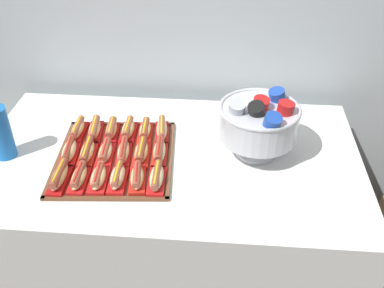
% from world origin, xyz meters
% --- Properties ---
extents(ground_plane, '(10.00, 10.00, 0.00)m').
position_xyz_m(ground_plane, '(0.00, 0.00, 0.00)').
color(ground_plane, '#4C4238').
extents(buffet_table, '(1.63, 0.95, 0.78)m').
position_xyz_m(buffet_table, '(0.00, 0.00, 0.41)').
color(buffet_table, white).
rests_on(buffet_table, ground_plane).
extents(serving_tray, '(0.52, 0.56, 0.01)m').
position_xyz_m(serving_tray, '(-0.22, -0.05, 0.78)').
color(serving_tray, brown).
rests_on(serving_tray, buffet_table).
extents(hot_dog_0, '(0.07, 0.18, 0.06)m').
position_xyz_m(hot_dog_0, '(-0.39, -0.22, 0.82)').
color(hot_dog_0, '#B21414').
rests_on(hot_dog_0, serving_tray).
extents(hot_dog_1, '(0.07, 0.17, 0.06)m').
position_xyz_m(hot_dog_1, '(-0.32, -0.22, 0.81)').
color(hot_dog_1, red).
rests_on(hot_dog_1, serving_tray).
extents(hot_dog_2, '(0.08, 0.17, 0.06)m').
position_xyz_m(hot_dog_2, '(-0.24, -0.21, 0.81)').
color(hot_dog_2, red).
rests_on(hot_dog_2, serving_tray).
extents(hot_dog_3, '(0.07, 0.16, 0.06)m').
position_xyz_m(hot_dog_3, '(-0.17, -0.21, 0.82)').
color(hot_dog_3, red).
rests_on(hot_dog_3, serving_tray).
extents(hot_dog_4, '(0.08, 0.16, 0.06)m').
position_xyz_m(hot_dog_4, '(-0.10, -0.20, 0.81)').
color(hot_dog_4, red).
rests_on(hot_dog_4, serving_tray).
extents(hot_dog_5, '(0.07, 0.18, 0.06)m').
position_xyz_m(hot_dog_5, '(-0.02, -0.20, 0.81)').
color(hot_dog_5, red).
rests_on(hot_dog_5, serving_tray).
extents(hot_dog_6, '(0.09, 0.18, 0.06)m').
position_xyz_m(hot_dog_6, '(-0.41, -0.06, 0.82)').
color(hot_dog_6, red).
rests_on(hot_dog_6, serving_tray).
extents(hot_dog_7, '(0.08, 0.18, 0.06)m').
position_xyz_m(hot_dog_7, '(-0.33, -0.05, 0.81)').
color(hot_dog_7, red).
rests_on(hot_dog_7, serving_tray).
extents(hot_dog_8, '(0.08, 0.17, 0.06)m').
position_xyz_m(hot_dog_8, '(-0.26, -0.05, 0.81)').
color(hot_dog_8, red).
rests_on(hot_dog_8, serving_tray).
extents(hot_dog_9, '(0.08, 0.18, 0.06)m').
position_xyz_m(hot_dog_9, '(-0.18, -0.04, 0.81)').
color(hot_dog_9, red).
rests_on(hot_dog_9, serving_tray).
extents(hot_dog_10, '(0.07, 0.18, 0.06)m').
position_xyz_m(hot_dog_10, '(-0.11, -0.04, 0.81)').
color(hot_dog_10, red).
rests_on(hot_dog_10, serving_tray).
extents(hot_dog_11, '(0.07, 0.18, 0.06)m').
position_xyz_m(hot_dog_11, '(-0.03, -0.03, 0.82)').
color(hot_dog_11, red).
rests_on(hot_dog_11, serving_tray).
extents(hot_dog_12, '(0.06, 0.17, 0.06)m').
position_xyz_m(hot_dog_12, '(-0.42, 0.11, 0.81)').
color(hot_dog_12, '#B21414').
rests_on(hot_dog_12, serving_tray).
extents(hot_dog_13, '(0.08, 0.18, 0.06)m').
position_xyz_m(hot_dog_13, '(-0.34, 0.11, 0.81)').
color(hot_dog_13, red).
rests_on(hot_dog_13, serving_tray).
extents(hot_dog_14, '(0.07, 0.16, 0.06)m').
position_xyz_m(hot_dog_14, '(-0.27, 0.12, 0.81)').
color(hot_dog_14, '#B21414').
rests_on(hot_dog_14, serving_tray).
extents(hot_dog_15, '(0.07, 0.17, 0.06)m').
position_xyz_m(hot_dog_15, '(-0.19, 0.12, 0.82)').
color(hot_dog_15, red).
rests_on(hot_dog_15, serving_tray).
extents(hot_dog_16, '(0.07, 0.16, 0.06)m').
position_xyz_m(hot_dog_16, '(-0.12, 0.13, 0.81)').
color(hot_dog_16, red).
rests_on(hot_dog_16, serving_tray).
extents(hot_dog_17, '(0.08, 0.18, 0.06)m').
position_xyz_m(hot_dog_17, '(-0.04, 0.13, 0.82)').
color(hot_dog_17, red).
rests_on(hot_dog_17, serving_tray).
extents(punch_bowl, '(0.33, 0.33, 0.28)m').
position_xyz_m(punch_bowl, '(0.37, 0.04, 0.94)').
color(punch_bowl, silver).
rests_on(punch_bowl, buffet_table).
extents(cup_stack, '(0.09, 0.09, 0.23)m').
position_xyz_m(cup_stack, '(-0.68, -0.06, 0.89)').
color(cup_stack, blue).
rests_on(cup_stack, buffet_table).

